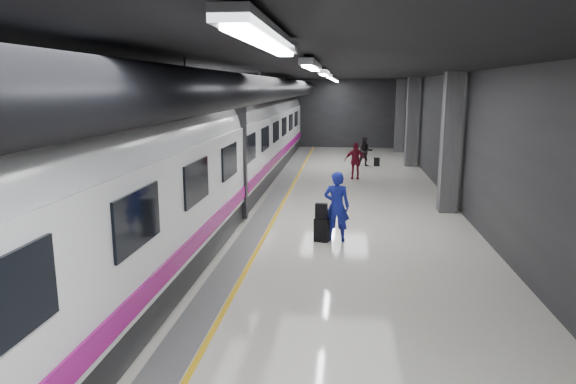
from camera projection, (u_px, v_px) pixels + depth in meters
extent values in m
plane|color=silver|center=(304.00, 223.00, 15.48)|extent=(40.00, 40.00, 0.00)
cube|color=black|center=(305.00, 70.00, 14.57)|extent=(10.00, 40.00, 0.02)
cube|color=#28282B|center=(328.00, 114.00, 34.49)|extent=(10.00, 0.02, 4.50)
cube|color=#28282B|center=(140.00, 147.00, 15.57)|extent=(0.02, 40.00, 4.50)
cube|color=#28282B|center=(481.00, 151.00, 14.48)|extent=(0.02, 40.00, 4.50)
cube|color=slate|center=(260.00, 222.00, 15.62)|extent=(0.65, 39.80, 0.01)
cube|color=yellow|center=(273.00, 222.00, 15.58)|extent=(0.10, 39.80, 0.01)
cylinder|color=black|center=(260.00, 90.00, 14.82)|extent=(0.80, 38.00, 0.80)
cube|color=silver|center=(267.00, 37.00, 3.82)|extent=(0.22, 2.60, 0.10)
cube|color=silver|center=(312.00, 65.00, 8.68)|extent=(0.22, 2.60, 0.10)
cube|color=silver|center=(324.00, 73.00, 13.55)|extent=(0.22, 2.60, 0.10)
cube|color=silver|center=(330.00, 76.00, 18.42)|extent=(0.22, 2.60, 0.10)
cube|color=silver|center=(334.00, 79.00, 23.28)|extent=(0.22, 2.60, 0.10)
cube|color=silver|center=(336.00, 80.00, 28.15)|extent=(0.22, 2.60, 0.10)
cube|color=silver|center=(337.00, 81.00, 32.04)|extent=(0.22, 2.60, 0.10)
cube|color=#515154|center=(450.00, 143.00, 16.47)|extent=(0.55, 0.55, 4.50)
cube|color=#515154|center=(412.00, 122.00, 26.21)|extent=(0.55, 0.55, 4.50)
cube|color=#515154|center=(400.00, 116.00, 32.05)|extent=(0.55, 0.55, 4.50)
cube|color=black|center=(198.00, 209.00, 15.76)|extent=(2.80, 38.00, 0.60)
cube|color=white|center=(197.00, 164.00, 15.48)|extent=(2.90, 38.00, 2.20)
cylinder|color=white|center=(196.00, 132.00, 15.29)|extent=(2.80, 38.00, 2.80)
cube|color=#950D73|center=(245.00, 191.00, 15.48)|extent=(0.04, 38.00, 0.35)
cube|color=black|center=(197.00, 156.00, 15.43)|extent=(3.05, 0.25, 3.80)
cube|color=black|center=(3.00, 304.00, 4.53)|extent=(0.05, 1.60, 0.85)
cube|color=black|center=(138.00, 219.00, 7.45)|extent=(0.05, 1.60, 0.85)
cube|color=black|center=(197.00, 182.00, 10.37)|extent=(0.05, 1.60, 0.85)
cube|color=black|center=(230.00, 161.00, 13.29)|extent=(0.05, 1.60, 0.85)
cube|color=black|center=(251.00, 148.00, 16.21)|extent=(0.05, 1.60, 0.85)
cube|color=black|center=(265.00, 138.00, 19.13)|extent=(0.05, 1.60, 0.85)
cube|color=black|center=(276.00, 131.00, 22.05)|extent=(0.05, 1.60, 0.85)
cube|color=black|center=(284.00, 126.00, 24.97)|extent=(0.05, 1.60, 0.85)
cube|color=black|center=(291.00, 122.00, 27.89)|extent=(0.05, 1.60, 0.85)
cube|color=black|center=(296.00, 119.00, 30.81)|extent=(0.05, 1.60, 0.85)
imported|color=#1631AB|center=(337.00, 206.00, 13.54)|extent=(0.72, 0.50, 1.88)
cube|color=black|center=(322.00, 230.00, 13.58)|extent=(0.44, 0.34, 0.63)
cube|color=black|center=(321.00, 211.00, 13.46)|extent=(0.33, 0.20, 0.42)
imported|color=black|center=(365.00, 151.00, 26.40)|extent=(0.79, 0.64, 1.54)
imported|color=maroon|center=(355.00, 161.00, 22.76)|extent=(0.98, 0.47, 1.62)
cube|color=black|center=(377.00, 162.00, 26.56)|extent=(0.31, 0.22, 0.44)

